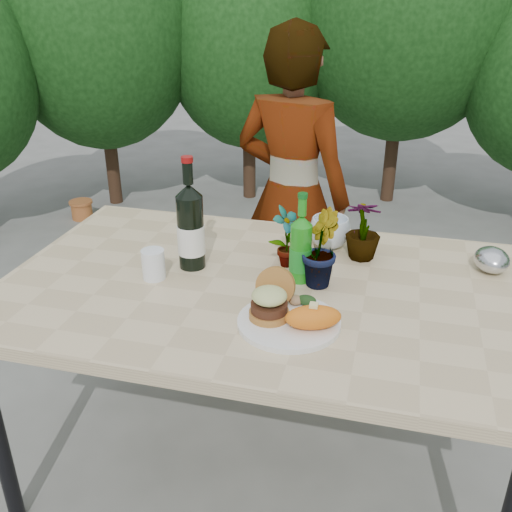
% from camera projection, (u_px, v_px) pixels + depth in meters
% --- Properties ---
extents(ground, '(80.00, 80.00, 0.00)m').
position_uv_depth(ground, '(261.00, 464.00, 2.08)').
color(ground, slate).
rests_on(ground, ground).
extents(patio_table, '(1.60, 1.00, 0.75)m').
position_uv_depth(patio_table, '(262.00, 299.00, 1.78)').
color(patio_table, '#D0B88B').
rests_on(patio_table, ground).
extents(shrub_hedge, '(6.87, 5.17, 2.27)m').
position_uv_depth(shrub_hedge, '(346.00, 66.00, 3.17)').
color(shrub_hedge, '#382316').
rests_on(shrub_hedge, ground).
extents(dinner_plate, '(0.28, 0.28, 0.01)m').
position_uv_depth(dinner_plate, '(289.00, 322.00, 1.54)').
color(dinner_plate, white).
rests_on(dinner_plate, patio_table).
extents(burger_stack, '(0.11, 0.16, 0.11)m').
position_uv_depth(burger_stack, '(271.00, 299.00, 1.54)').
color(burger_stack, '#B7722D').
rests_on(burger_stack, dinner_plate).
extents(sweet_potato, '(0.17, 0.12, 0.06)m').
position_uv_depth(sweet_potato, '(313.00, 317.00, 1.49)').
color(sweet_potato, orange).
rests_on(sweet_potato, dinner_plate).
extents(grilled_veg, '(0.08, 0.05, 0.03)m').
position_uv_depth(grilled_veg, '(302.00, 300.00, 1.61)').
color(grilled_veg, olive).
rests_on(grilled_veg, dinner_plate).
extents(wine_bottle, '(0.09, 0.09, 0.37)m').
position_uv_depth(wine_bottle, '(191.00, 228.00, 1.80)').
color(wine_bottle, black).
rests_on(wine_bottle, patio_table).
extents(sparkling_water, '(0.07, 0.07, 0.28)m').
position_uv_depth(sparkling_water, '(301.00, 250.00, 1.73)').
color(sparkling_water, '#1B8918').
rests_on(sparkling_water, patio_table).
extents(plastic_cup, '(0.07, 0.07, 0.09)m').
position_uv_depth(plastic_cup, '(153.00, 264.00, 1.77)').
color(plastic_cup, white).
rests_on(plastic_cup, patio_table).
extents(seedling_left, '(0.12, 0.13, 0.20)m').
position_uv_depth(seedling_left, '(286.00, 237.00, 1.82)').
color(seedling_left, '#225A1F').
rests_on(seedling_left, patio_table).
extents(seedling_mid, '(0.12, 0.14, 0.24)m').
position_uv_depth(seedling_mid, '(319.00, 248.00, 1.70)').
color(seedling_mid, '#205C1F').
rests_on(seedling_mid, patio_table).
extents(seedling_right, '(0.13, 0.13, 0.20)m').
position_uv_depth(seedling_right, '(363.00, 230.00, 1.87)').
color(seedling_right, '#29581E').
rests_on(seedling_right, patio_table).
extents(blue_bowl, '(0.14, 0.14, 0.11)m').
position_uv_depth(blue_bowl, '(330.00, 232.00, 1.98)').
color(blue_bowl, silver).
rests_on(blue_bowl, patio_table).
extents(foil_packet_right, '(0.13, 0.15, 0.08)m').
position_uv_depth(foil_packet_right, '(492.00, 260.00, 1.81)').
color(foil_packet_right, silver).
rests_on(foil_packet_right, patio_table).
extents(person, '(0.61, 0.47, 1.47)m').
position_uv_depth(person, '(292.00, 197.00, 2.51)').
color(person, '#916448').
rests_on(person, ground).
extents(terracotta_pot, '(0.17, 0.17, 0.14)m').
position_uv_depth(terracotta_pot, '(82.00, 209.00, 4.23)').
color(terracotta_pot, '#BA642F').
rests_on(terracotta_pot, ground).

